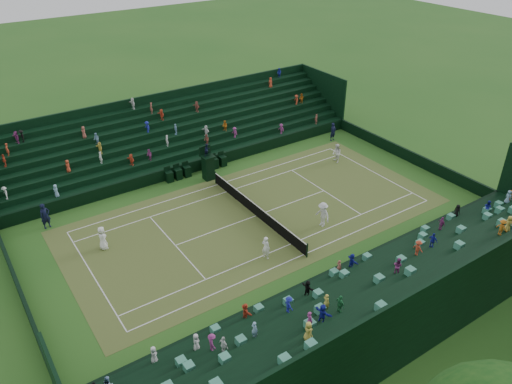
# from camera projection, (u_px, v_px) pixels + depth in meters

# --- Properties ---
(ground) EXTENTS (160.00, 160.00, 0.00)m
(ground) POSITION_uv_depth(u_px,v_px,m) (256.00, 216.00, 35.87)
(ground) COLOR #255A1C
(ground) RESTS_ON ground
(court_surface) EXTENTS (12.97, 26.77, 0.01)m
(court_surface) POSITION_uv_depth(u_px,v_px,m) (256.00, 216.00, 35.87)
(court_surface) COLOR #396A23
(court_surface) RESTS_ON ground
(perimeter_wall_north) EXTENTS (17.17, 0.20, 1.00)m
(perimeter_wall_north) POSITION_uv_depth(u_px,v_px,m) (408.00, 155.00, 43.27)
(perimeter_wall_north) COLOR black
(perimeter_wall_north) RESTS_ON ground
(perimeter_wall_south) EXTENTS (17.17, 0.20, 1.00)m
(perimeter_wall_south) POSITION_uv_depth(u_px,v_px,m) (21.00, 295.00, 27.96)
(perimeter_wall_south) COLOR black
(perimeter_wall_south) RESTS_ON ground
(perimeter_wall_east) EXTENTS (0.20, 31.77, 1.00)m
(perimeter_wall_east) POSITION_uv_depth(u_px,v_px,m) (336.00, 274.00, 29.54)
(perimeter_wall_east) COLOR black
(perimeter_wall_east) RESTS_ON ground
(perimeter_wall_west) EXTENTS (0.20, 31.77, 1.00)m
(perimeter_wall_west) POSITION_uv_depth(u_px,v_px,m) (199.00, 165.00, 41.68)
(perimeter_wall_west) COLOR black
(perimeter_wall_west) RESTS_ON ground
(north_grandstand) EXTENTS (6.60, 32.00, 4.90)m
(north_grandstand) POSITION_uv_depth(u_px,v_px,m) (391.00, 301.00, 26.03)
(north_grandstand) COLOR black
(north_grandstand) RESTS_ON ground
(south_grandstand) EXTENTS (6.60, 32.00, 4.90)m
(south_grandstand) POSITION_uv_depth(u_px,v_px,m) (176.00, 136.00, 44.14)
(south_grandstand) COLOR black
(south_grandstand) RESTS_ON ground
(tennis_net) EXTENTS (11.67, 0.10, 1.06)m
(tennis_net) POSITION_uv_depth(u_px,v_px,m) (256.00, 210.00, 35.60)
(tennis_net) COLOR black
(tennis_net) RESTS_ON ground
(umpire_chair) EXTENTS (1.00, 1.00, 3.13)m
(umpire_chair) POSITION_uv_depth(u_px,v_px,m) (208.00, 164.00, 39.97)
(umpire_chair) COLOR black
(umpire_chair) RESTS_ON ground
(courtside_chairs) EXTENTS (0.58, 5.55, 1.26)m
(courtside_chairs) POSITION_uv_depth(u_px,v_px,m) (197.00, 168.00, 41.23)
(courtside_chairs) COLOR black
(courtside_chairs) RESTS_ON ground
(player_near_west) EXTENTS (0.85, 0.59, 1.65)m
(player_near_west) POSITION_uv_depth(u_px,v_px,m) (102.00, 238.00, 32.11)
(player_near_west) COLOR white
(player_near_west) RESTS_ON ground
(player_near_east) EXTENTS (0.69, 0.57, 1.62)m
(player_near_east) POSITION_uv_depth(u_px,v_px,m) (266.00, 248.00, 31.26)
(player_near_east) COLOR white
(player_near_east) RESTS_ON ground
(player_far_west) EXTENTS (0.92, 0.78, 1.66)m
(player_far_west) POSITION_uv_depth(u_px,v_px,m) (337.00, 153.00, 42.84)
(player_far_west) COLOR white
(player_far_west) RESTS_ON ground
(player_far_east) EXTENTS (1.25, 0.78, 1.85)m
(player_far_east) POSITION_uv_depth(u_px,v_px,m) (323.00, 214.00, 34.33)
(player_far_east) COLOR silver
(player_far_east) RESTS_ON ground
(line_judge_north) EXTENTS (0.50, 0.69, 1.75)m
(line_judge_north) POSITION_uv_depth(u_px,v_px,m) (333.00, 132.00, 46.73)
(line_judge_north) COLOR black
(line_judge_north) RESTS_ON ground
(line_judge_south) EXTENTS (0.59, 0.77, 1.88)m
(line_judge_south) POSITION_uv_depth(u_px,v_px,m) (45.00, 216.00, 34.15)
(line_judge_south) COLOR black
(line_judge_south) RESTS_ON ground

